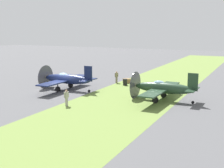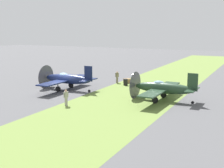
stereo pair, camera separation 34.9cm
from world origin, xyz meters
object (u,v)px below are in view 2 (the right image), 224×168
(airplane_lead, at_px, (67,79))
(supply_crate, at_px, (127,81))
(airplane_wingman, at_px, (163,88))
(fuel_drum, at_px, (126,82))
(ground_crew_chief, at_px, (66,97))
(ground_crew_mechanic, at_px, (117,77))

(airplane_lead, bearing_deg, supply_crate, -31.25)
(airplane_wingman, xyz_separation_m, supply_crate, (8.60, 7.93, -1.12))
(fuel_drum, bearing_deg, ground_crew_chief, 176.37)
(ground_crew_mechanic, distance_m, supply_crate, 1.61)
(fuel_drum, bearing_deg, supply_crate, 15.86)
(airplane_lead, relative_size, supply_crate, 10.70)
(airplane_lead, xyz_separation_m, ground_crew_chief, (-7.07, -4.70, -0.53))
(airplane_wingman, xyz_separation_m, ground_crew_chief, (-6.62, 8.26, -0.53))
(airplane_lead, bearing_deg, ground_crew_mechanic, -25.43)
(airplane_lead, xyz_separation_m, airplane_wingman, (-0.45, -12.96, -0.01))
(fuel_drum, height_order, supply_crate, fuel_drum)
(airplane_wingman, bearing_deg, ground_crew_chief, 130.12)
(airplane_lead, xyz_separation_m, ground_crew_mechanic, (7.54, -3.66, -0.53))
(airplane_lead, distance_m, airplane_wingman, 12.97)
(airplane_lead, bearing_deg, airplane_wingman, -91.55)
(airplane_wingman, distance_m, ground_crew_chief, 10.60)
(ground_crew_chief, bearing_deg, airplane_lead, -131.74)
(ground_crew_chief, xyz_separation_m, supply_crate, (15.22, -0.33, -0.59))
(supply_crate, bearing_deg, airplane_wingman, -137.33)
(airplane_lead, relative_size, ground_crew_mechanic, 5.57)
(airplane_lead, height_order, ground_crew_chief, airplane_lead)
(ground_crew_chief, bearing_deg, fuel_drum, -168.97)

